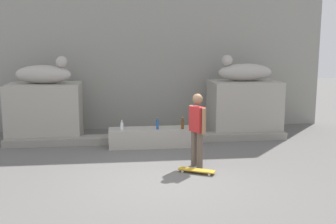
% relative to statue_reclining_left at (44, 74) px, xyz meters
% --- Properties ---
extents(ground_plane, '(40.00, 40.00, 0.00)m').
position_rel_statue_reclining_left_xyz_m(ground_plane, '(2.88, -3.84, -1.88)').
color(ground_plane, '#605E5B').
extents(facade_wall, '(11.52, 0.60, 6.46)m').
position_rel_statue_reclining_left_xyz_m(facade_wall, '(2.88, 1.48, 1.35)').
color(facade_wall, gray).
rests_on(facade_wall, ground_plane).
extents(pedestal_left, '(2.01, 1.36, 1.60)m').
position_rel_statue_reclining_left_xyz_m(pedestal_left, '(-0.04, 0.01, -1.08)').
color(pedestal_left, '#A39E93').
rests_on(pedestal_left, ground_plane).
extents(pedestal_right, '(2.01, 1.36, 1.60)m').
position_rel_statue_reclining_left_xyz_m(pedestal_right, '(5.79, 0.01, -1.08)').
color(pedestal_right, '#A39E93').
rests_on(pedestal_right, ground_plane).
extents(statue_reclining_left, '(1.68, 0.87, 0.78)m').
position_rel_statue_reclining_left_xyz_m(statue_reclining_left, '(0.00, 0.00, 0.00)').
color(statue_reclining_left, '#AFA8A1').
rests_on(statue_reclining_left, pedestal_left).
extents(statue_reclining_right, '(1.62, 0.61, 0.78)m').
position_rel_statue_reclining_left_xyz_m(statue_reclining_right, '(5.75, 0.01, 0.00)').
color(statue_reclining_right, '#AFA8A1').
rests_on(statue_reclining_right, pedestal_right).
extents(ledge_block, '(2.21, 0.65, 0.49)m').
position_rel_statue_reclining_left_xyz_m(ledge_block, '(2.88, -1.16, -1.64)').
color(ledge_block, '#A39E93').
rests_on(ledge_block, ground_plane).
extents(skater, '(0.35, 0.49, 1.67)m').
position_rel_statue_reclining_left_xyz_m(skater, '(3.78, -3.08, -0.96)').
color(skater, brown).
rests_on(skater, ground_plane).
extents(skateboard, '(0.80, 0.55, 0.08)m').
position_rel_statue_reclining_left_xyz_m(skateboard, '(3.69, -3.52, -1.82)').
color(skateboard, gold).
rests_on(skateboard, ground_plane).
extents(bottle_brown, '(0.08, 0.08, 0.32)m').
position_rel_statue_reclining_left_xyz_m(bottle_brown, '(3.72, -1.31, -1.26)').
color(bottle_brown, '#593314').
rests_on(bottle_brown, ledge_block).
extents(bottle_clear, '(0.08, 0.08, 0.26)m').
position_rel_statue_reclining_left_xyz_m(bottle_clear, '(2.12, -1.24, -1.29)').
color(bottle_clear, silver).
rests_on(bottle_clear, ledge_block).
extents(bottle_blue, '(0.06, 0.06, 0.32)m').
position_rel_statue_reclining_left_xyz_m(bottle_blue, '(3.06, -1.28, -1.26)').
color(bottle_blue, '#194C99').
rests_on(bottle_blue, ledge_block).
extents(stair_step, '(7.83, 0.50, 0.20)m').
position_rel_statue_reclining_left_xyz_m(stair_step, '(2.88, -0.70, -1.78)').
color(stair_step, gray).
rests_on(stair_step, ground_plane).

